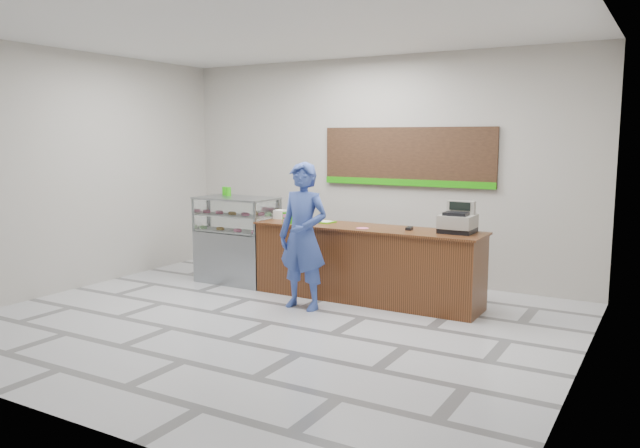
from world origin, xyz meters
The scene contains 16 objects.
floor centered at (0.00, 0.00, 0.00)m, with size 7.00×7.00×0.00m, color silver.
back_wall centered at (0.00, 3.00, 1.75)m, with size 7.00×7.00×0.00m, color #B2ADA3.
ceiling centered at (0.00, 0.00, 3.50)m, with size 7.00×7.00×0.00m, color silver.
sales_counter centered at (0.55, 1.55, 0.52)m, with size 3.26×0.76×1.03m.
display_case centered at (-1.67, 1.55, 0.68)m, with size 1.22×0.72×1.33m.
menu_board centered at (0.55, 2.96, 1.93)m, with size 2.80×0.06×0.90m.
cash_register centered at (1.80, 1.68, 1.18)m, with size 0.42×0.45×0.40m.
card_terminal centered at (1.17, 1.58, 1.05)m, with size 0.07×0.15×0.04m, color black.
serving_tray centered at (-0.20, 1.65, 1.04)m, with size 0.37×0.28×0.02m.
napkin_box centered at (-0.95, 1.67, 1.10)m, with size 0.15×0.15×0.13m, color white.
straw_cup centered at (-0.66, 1.51, 1.08)m, with size 0.07×0.07×0.11m, color silver.
promo_box centered at (-0.55, 1.33, 1.11)m, with size 0.18×0.12×0.16m, color #219E0A.
donut_decal centered at (0.57, 1.40, 1.03)m, with size 0.17×0.17×0.00m, color pink.
green_cup_left centered at (-2.07, 1.77, 1.40)m, with size 0.08×0.08×0.13m, color #219E0A.
green_cup_right centered at (-1.93, 1.68, 1.40)m, with size 0.09×0.09×0.14m, color #219E0A.
customer centered at (0.01, 0.78, 0.97)m, with size 0.70×0.46×1.93m, color #364D9D.
Camera 1 is at (4.23, -6.08, 2.26)m, focal length 35.00 mm.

